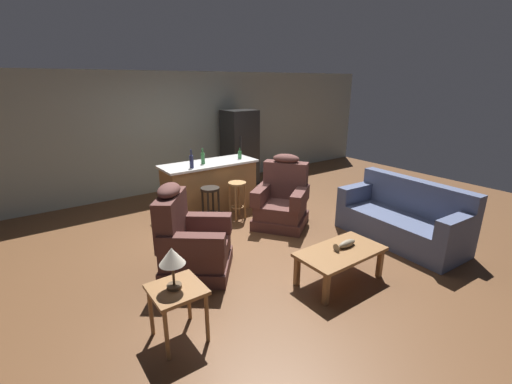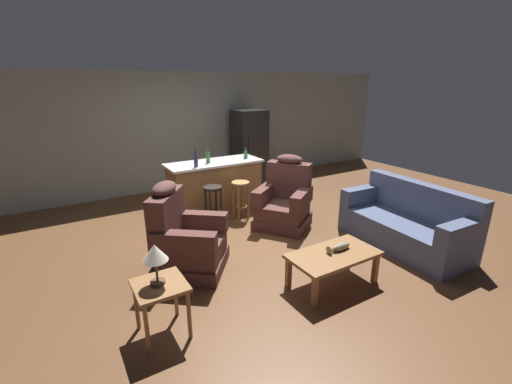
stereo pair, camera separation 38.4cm
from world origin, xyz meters
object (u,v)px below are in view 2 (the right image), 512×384
Objects in this scene: kitchen_island at (215,186)px; fish_figurine at (339,247)px; bar_stool_left at (213,198)px; bar_stool_right at (241,193)px; recliner_near_island at (284,201)px; bottle_tall_green at (208,157)px; end_table at (161,293)px; bottle_short_amber at (196,160)px; bottle_wine_dark at (246,154)px; coffee_table at (333,257)px; couch at (407,224)px; refrigerator at (249,148)px; table_lamp at (155,255)px; recliner_near_lamp at (185,240)px.

fish_figurine is at bearing -85.81° from kitchen_island.
bar_stool_left is 0.54m from bar_stool_right.
bottle_tall_green is (-0.84, 1.26, 0.64)m from recliner_near_island.
end_table reaches higher than fish_figurine.
bottle_wine_dark is (1.09, 0.14, -0.04)m from bottle_short_amber.
bar_stool_right is (-0.50, 0.66, 0.05)m from recliner_near_island.
bottle_short_amber is (-1.14, 1.10, 0.65)m from recliner_near_island.
coffee_table is 1.72m from couch.
bottle_tall_green reaches higher than bar_stool_left.
fish_figurine is 3.10m from kitchen_island.
end_table is (-3.74, 0.00, 0.12)m from couch.
end_table is at bearing -133.26° from bar_stool_right.
refrigerator is (1.24, 4.29, 0.42)m from fish_figurine.
couch is at bearing -57.68° from kitchen_island.
kitchen_island is at bearing -54.84° from couch.
bar_stool_left is at bearing -149.42° from bottle_wine_dark.
bottle_short_amber is at bearing 60.99° from table_lamp.
recliner_near_island is 5.78× the size of bottle_wine_dark.
coffee_table is 3.05m from bottle_short_amber.
bottle_wine_dark reaches higher than bar_stool_right.
coffee_table is 0.92× the size of recliner_near_lamp.
recliner_near_island reaches higher than table_lamp.
bottle_wine_dark is (2.58, 2.82, 0.16)m from table_lamp.
table_lamp is at bearing -83.78° from recliner_near_lamp.
recliner_near_island is at bearing 74.99° from fish_figurine.
kitchen_island is (-1.83, 2.89, 0.14)m from couch.
kitchen_island reaches higher than coffee_table.
fish_figurine is at bearing -83.34° from bottle_tall_green.
recliner_near_island is (0.58, 1.82, 0.06)m from coffee_table.
bottle_tall_green is at bearing -142.52° from refrigerator.
end_table is (-2.04, 0.22, 0.10)m from coffee_table.
refrigerator reaches higher than table_lamp.
recliner_near_lamp is at bearing 140.10° from fish_figurine.
bar_stool_right is (0.21, -0.63, -0.01)m from kitchen_island.
fish_figurine is 3.12m from bottle_wine_dark.
coffee_table is 0.92× the size of recliner_near_island.
bar_stool_left is (-2.16, 2.26, 0.13)m from couch.
recliner_near_lamp is (-1.41, 1.28, 0.06)m from coffee_table.
table_lamp is (-3.75, 0.02, 0.53)m from couch.
bottle_short_amber is 1.10m from bottle_wine_dark.
bottle_short_amber is at bearing 103.49° from bar_stool_left.
recliner_near_island reaches higher than fish_figurine.
end_table is (-0.63, -1.06, 0.04)m from recliner_near_lamp.
bottle_wine_dark is (-0.81, -1.25, 0.15)m from refrigerator.
couch is 2.85× the size of bar_stool_left.
bottle_tall_green is at bearing -52.78° from couch.
table_lamp reaches higher than coffee_table.
kitchen_island is 2.65× the size of bar_stool_left.
recliner_near_island is 3.10m from table_lamp.
bar_stool_right is at bearing -71.34° from kitchen_island.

